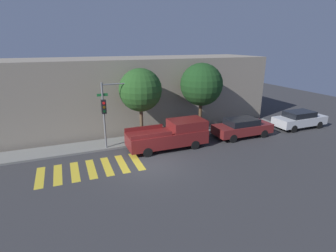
{
  "coord_description": "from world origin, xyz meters",
  "views": [
    {
      "loc": [
        -4.32,
        -13.61,
        6.98
      ],
      "look_at": [
        2.02,
        2.1,
        1.6
      ],
      "focal_mm": 28.0,
      "sensor_mm": 36.0,
      "label": 1
    }
  ],
  "objects_px": {
    "traffic_light_pole": "(110,104)",
    "sedan_middle": "(299,119)",
    "tree_midblock": "(201,85)",
    "pickup_truck": "(171,135)",
    "tree_near_corner": "(140,90)",
    "sedan_near_corner": "(242,127)"
  },
  "relations": [
    {
      "from": "sedan_near_corner",
      "to": "traffic_light_pole",
      "type": "bearing_deg",
      "value": 172.61
    },
    {
      "from": "sedan_middle",
      "to": "pickup_truck",
      "type": "bearing_deg",
      "value": 180.0
    },
    {
      "from": "pickup_truck",
      "to": "sedan_middle",
      "type": "distance_m",
      "value": 11.88
    },
    {
      "from": "sedan_near_corner",
      "to": "tree_near_corner",
      "type": "bearing_deg",
      "value": 165.91
    },
    {
      "from": "traffic_light_pole",
      "to": "sedan_middle",
      "type": "distance_m",
      "value": 15.94
    },
    {
      "from": "pickup_truck",
      "to": "tree_near_corner",
      "type": "distance_m",
      "value": 3.79
    },
    {
      "from": "sedan_middle",
      "to": "tree_midblock",
      "type": "xyz_separation_m",
      "value": [
        -8.61,
        1.88,
        3.17
      ]
    },
    {
      "from": "sedan_near_corner",
      "to": "sedan_middle",
      "type": "bearing_deg",
      "value": 0.0
    },
    {
      "from": "traffic_light_pole",
      "to": "pickup_truck",
      "type": "relative_size",
      "value": 0.84
    },
    {
      "from": "pickup_truck",
      "to": "sedan_near_corner",
      "type": "bearing_deg",
      "value": -0.0
    },
    {
      "from": "sedan_middle",
      "to": "traffic_light_pole",
      "type": "bearing_deg",
      "value": 175.39
    },
    {
      "from": "traffic_light_pole",
      "to": "tree_midblock",
      "type": "distance_m",
      "value": 7.16
    },
    {
      "from": "traffic_light_pole",
      "to": "sedan_middle",
      "type": "relative_size",
      "value": 0.99
    },
    {
      "from": "pickup_truck",
      "to": "tree_midblock",
      "type": "bearing_deg",
      "value": 29.93
    },
    {
      "from": "traffic_light_pole",
      "to": "tree_midblock",
      "type": "xyz_separation_m",
      "value": [
        7.1,
        0.62,
        0.75
      ]
    },
    {
      "from": "tree_near_corner",
      "to": "tree_midblock",
      "type": "height_order",
      "value": "tree_midblock"
    },
    {
      "from": "traffic_light_pole",
      "to": "pickup_truck",
      "type": "bearing_deg",
      "value": -18.31
    },
    {
      "from": "sedan_near_corner",
      "to": "sedan_middle",
      "type": "height_order",
      "value": "sedan_middle"
    },
    {
      "from": "traffic_light_pole",
      "to": "tree_midblock",
      "type": "height_order",
      "value": "tree_midblock"
    },
    {
      "from": "sedan_near_corner",
      "to": "tree_midblock",
      "type": "height_order",
      "value": "tree_midblock"
    },
    {
      "from": "pickup_truck",
      "to": "sedan_near_corner",
      "type": "height_order",
      "value": "pickup_truck"
    },
    {
      "from": "tree_near_corner",
      "to": "sedan_near_corner",
      "type": "bearing_deg",
      "value": -14.09
    }
  ]
}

